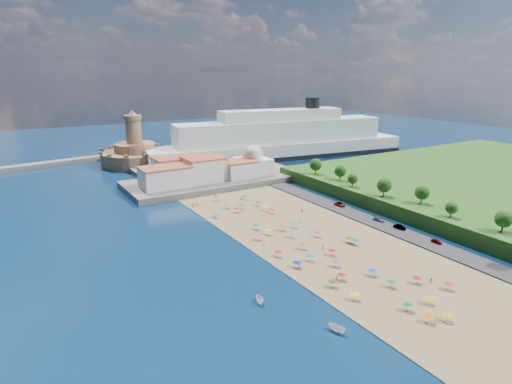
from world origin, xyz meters
TOP-DOWN VIEW (x-y plane):
  - ground at (0.00, 0.00)m, footprint 700.00×700.00m
  - terrace at (10.00, 73.00)m, footprint 90.00×36.00m
  - jetty at (-12.00, 108.00)m, footprint 18.00×70.00m
  - waterfront_buildings at (-3.05, 73.64)m, footprint 57.00×29.00m
  - domed_building at (30.00, 71.00)m, footprint 16.00×16.00m
  - fortress at (-12.00, 138.00)m, footprint 40.00×40.00m
  - cruise_ship at (74.83, 110.89)m, footprint 174.50×49.95m
  - beach_parasols at (-1.34, -11.99)m, footprint 29.53×112.91m
  - beachgoers at (-1.52, -1.48)m, footprint 38.32×93.72m
  - moored_boats at (-27.91, -45.98)m, footprint 10.81×23.44m
  - parked_cars at (36.00, -7.66)m, footprint 2.54×50.58m
  - hillside_trees at (49.26, -4.43)m, footprint 15.49×109.59m

SIDE VIEW (x-z plane):
  - ground at x=0.00m, z-range 0.00..0.00m
  - moored_boats at x=-27.91m, z-range -0.01..1.65m
  - beachgoers at x=-1.52m, z-range 0.19..2.09m
  - jetty at x=-12.00m, z-range 0.00..2.40m
  - parked_cars at x=36.00m, z-range 0.67..2.11m
  - terrace at x=10.00m, z-range 0.00..3.00m
  - beach_parasols at x=-1.34m, z-range 1.05..3.25m
  - fortress at x=-12.00m, z-range -9.52..22.88m
  - waterfront_buildings at x=-3.05m, z-range 2.38..13.38m
  - domed_building at x=30.00m, z-range 1.47..16.47m
  - hillside_trees at x=49.26m, z-range 6.42..13.96m
  - cruise_ship at x=74.83m, z-range -7.69..30.06m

